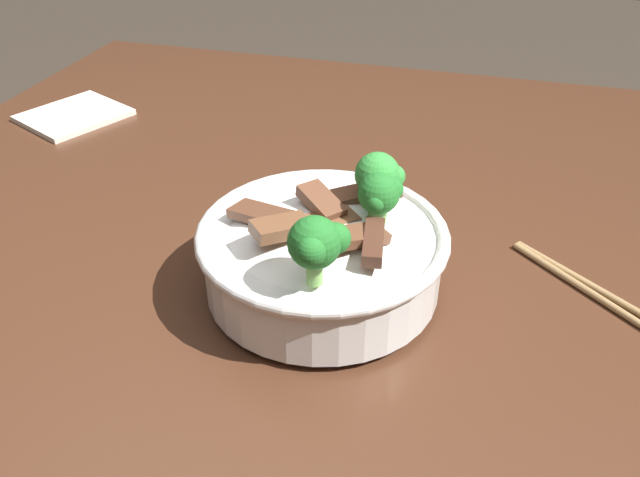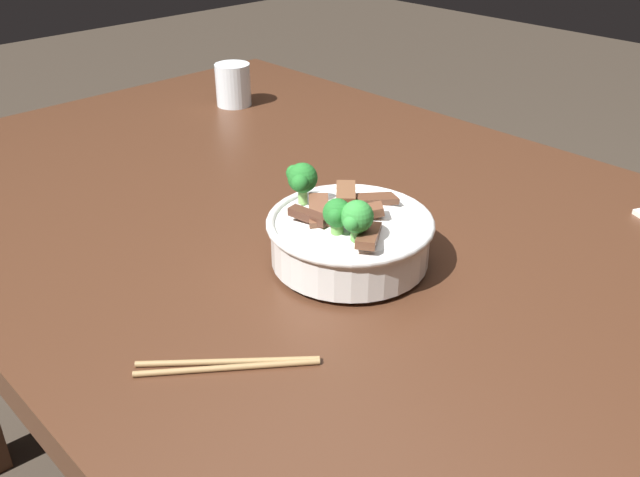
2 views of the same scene
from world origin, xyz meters
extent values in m
cube|color=#472819|center=(0.00, 0.00, 0.79)|extent=(1.59, 1.05, 0.05)
cube|color=#472819|center=(0.71, -0.44, 0.38)|extent=(0.09, 0.09, 0.76)
cylinder|color=white|center=(-0.16, 0.08, 0.82)|extent=(0.11, 0.11, 0.01)
cylinder|color=white|center=(-0.16, 0.08, 0.86)|extent=(0.22, 0.22, 0.06)
torus|color=white|center=(-0.16, 0.08, 0.88)|extent=(0.23, 0.23, 0.01)
ellipsoid|color=white|center=(-0.16, 0.08, 0.87)|extent=(0.19, 0.19, 0.05)
cube|color=brown|center=(-0.21, 0.11, 0.90)|extent=(0.06, 0.07, 0.02)
cube|color=brown|center=(-0.18, 0.07, 0.90)|extent=(0.05, 0.05, 0.02)
cube|color=brown|center=(-0.13, 0.11, 0.90)|extent=(0.07, 0.06, 0.02)
cube|color=#4C2B1E|center=(-0.13, 0.13, 0.90)|extent=(0.06, 0.03, 0.01)
cube|color=brown|center=(-0.15, 0.02, 0.90)|extent=(0.05, 0.07, 0.02)
cube|color=brown|center=(-0.12, 0.05, 0.91)|extent=(0.05, 0.05, 0.02)
cube|color=brown|center=(-0.16, 0.08, 0.90)|extent=(0.06, 0.07, 0.01)
cylinder|color=#6BA84C|center=(-0.18, 0.12, 0.90)|extent=(0.02, 0.02, 0.02)
sphere|color=#237028|center=(-0.18, 0.12, 0.92)|extent=(0.04, 0.04, 0.04)
sphere|color=#237028|center=(-0.16, 0.12, 0.92)|extent=(0.02, 0.02, 0.02)
sphere|color=#237028|center=(-0.18, 0.13, 0.92)|extent=(0.02, 0.02, 0.02)
cylinder|color=#7AB256|center=(-0.08, 0.09, 0.90)|extent=(0.01, 0.01, 0.02)
sphere|color=#237028|center=(-0.08, 0.09, 0.93)|extent=(0.04, 0.04, 0.04)
sphere|color=#237028|center=(-0.06, 0.10, 0.93)|extent=(0.02, 0.02, 0.02)
sphere|color=#237028|center=(-0.09, 0.11, 0.93)|extent=(0.03, 0.03, 0.03)
cylinder|color=#5B9947|center=(-0.20, 0.12, 0.90)|extent=(0.02, 0.02, 0.02)
sphere|color=green|center=(-0.20, 0.12, 0.93)|extent=(0.04, 0.04, 0.04)
sphere|color=green|center=(-0.19, 0.12, 0.93)|extent=(0.02, 0.02, 0.02)
sphere|color=green|center=(-0.21, 0.13, 0.92)|extent=(0.02, 0.02, 0.02)
cylinder|color=white|center=(0.51, -0.23, 0.82)|extent=(0.08, 0.08, 0.00)
cylinder|color=white|center=(0.51, -0.23, 0.86)|extent=(0.08, 0.08, 0.09)
cylinder|color=silver|center=(0.51, -0.23, 0.85)|extent=(0.07, 0.07, 0.06)
cylinder|color=#9E7A4C|center=(-0.22, 0.34, 0.82)|extent=(0.13, 0.17, 0.01)
cylinder|color=#9E7A4C|center=(-0.21, 0.33, 0.82)|extent=(0.14, 0.16, 0.01)
camera|label=1|loc=(0.31, 0.21, 1.21)|focal=36.16mm
camera|label=2|loc=(-0.72, 0.67, 1.32)|focal=38.28mm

